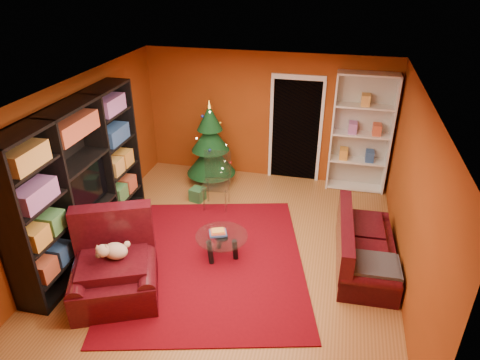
% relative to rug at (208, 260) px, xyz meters
% --- Properties ---
extents(floor, '(5.00, 5.50, 0.05)m').
position_rel_rug_xyz_m(floor, '(0.32, 0.39, -0.03)').
color(floor, brown).
rests_on(floor, ground).
extents(ceiling, '(5.00, 5.50, 0.05)m').
position_rel_rug_xyz_m(ceiling, '(0.32, 0.39, 2.62)').
color(ceiling, silver).
rests_on(ceiling, wall_back).
extents(wall_back, '(5.00, 0.05, 2.60)m').
position_rel_rug_xyz_m(wall_back, '(0.32, 3.17, 1.29)').
color(wall_back, '#893810').
rests_on(wall_back, ground).
extents(wall_left, '(0.05, 5.50, 2.60)m').
position_rel_rug_xyz_m(wall_left, '(-2.20, 0.39, 1.29)').
color(wall_left, '#893810').
rests_on(wall_left, ground).
extents(wall_right, '(0.05, 5.50, 2.60)m').
position_rel_rug_xyz_m(wall_right, '(2.85, 0.39, 1.29)').
color(wall_right, '#893810').
rests_on(wall_right, ground).
extents(doorway, '(1.06, 0.60, 2.16)m').
position_rel_rug_xyz_m(doorway, '(0.92, 3.12, 1.04)').
color(doorway, black).
rests_on(doorway, floor).
extents(rug, '(3.65, 3.99, 0.02)m').
position_rel_rug_xyz_m(rug, '(0.00, 0.00, 0.00)').
color(rug, '#63040E').
rests_on(rug, floor).
extents(media_unit, '(0.51, 3.09, 2.36)m').
position_rel_rug_xyz_m(media_unit, '(-1.95, -0.05, 1.17)').
color(media_unit, black).
rests_on(media_unit, floor).
extents(christmas_tree, '(1.24, 1.24, 1.78)m').
position_rel_rug_xyz_m(christmas_tree, '(-0.70, 2.54, 0.85)').
color(christmas_tree, black).
rests_on(christmas_tree, floor).
extents(gift_box_teal, '(0.39, 0.39, 0.30)m').
position_rel_rug_xyz_m(gift_box_teal, '(-0.87, 2.61, 0.14)').
color(gift_box_teal, '#297080').
rests_on(gift_box_teal, floor).
extents(gift_box_green, '(0.31, 0.31, 0.25)m').
position_rel_rug_xyz_m(gift_box_green, '(-0.74, 1.74, 0.12)').
color(gift_box_green, '#225A30').
rests_on(gift_box_green, floor).
extents(gift_box_red, '(0.31, 0.31, 0.24)m').
position_rel_rug_xyz_m(gift_box_red, '(-0.98, 2.92, 0.11)').
color(gift_box_red, maroon).
rests_on(gift_box_red, floor).
extents(white_bookshelf, '(1.11, 0.40, 2.40)m').
position_rel_rug_xyz_m(white_bookshelf, '(2.19, 2.96, 1.16)').
color(white_bookshelf, white).
rests_on(white_bookshelf, floor).
extents(armchair, '(1.59, 1.59, 0.95)m').
position_rel_rug_xyz_m(armchair, '(-1.00, -1.00, 0.46)').
color(armchair, black).
rests_on(armchair, rug).
extents(dog, '(0.49, 0.43, 0.31)m').
position_rel_rug_xyz_m(dog, '(-0.97, -0.93, 0.69)').
color(dog, beige).
rests_on(dog, armchair).
extents(sofa, '(0.89, 1.85, 0.78)m').
position_rel_rug_xyz_m(sofa, '(2.34, 0.48, 0.38)').
color(sofa, black).
rests_on(sofa, rug).
extents(coffee_table, '(1.05, 1.05, 0.50)m').
position_rel_rug_xyz_m(coffee_table, '(0.19, 0.14, 0.20)').
color(coffee_table, gray).
rests_on(coffee_table, rug).
extents(acrylic_chair, '(0.55, 0.59, 0.96)m').
position_rel_rug_xyz_m(acrylic_chair, '(-0.31, 1.58, 0.47)').
color(acrylic_chair, '#66605B').
rests_on(acrylic_chair, rug).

